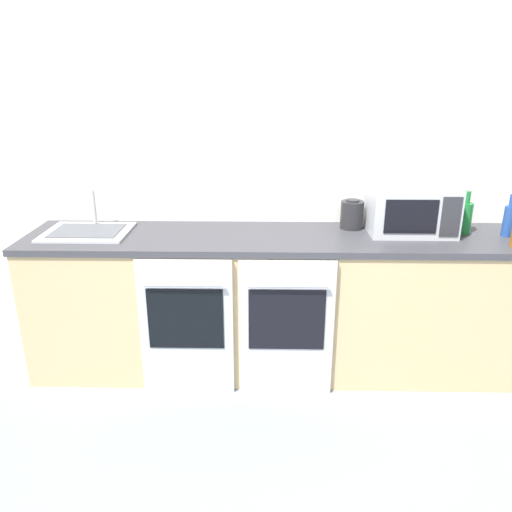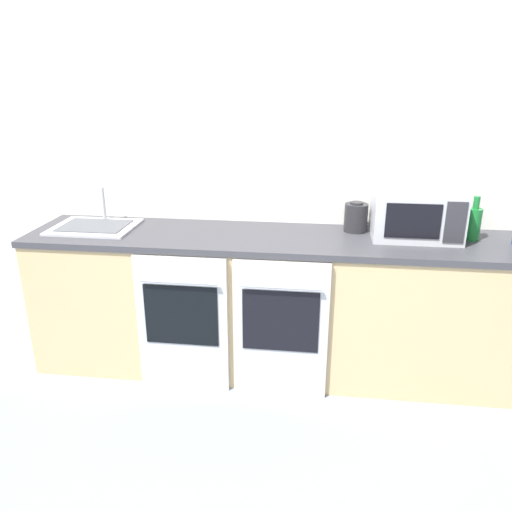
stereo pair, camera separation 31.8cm
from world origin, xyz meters
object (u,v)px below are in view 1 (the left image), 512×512
sink (88,231)px  kettle (352,215)px  bottle_green (465,217)px  microwave (411,209)px  oven_right (286,328)px  bottle_blue (508,220)px  oven_left (186,327)px

sink → kettle: bearing=4.9°
bottle_green → microwave: bearing=179.8°
bottle_green → sink: (-2.40, -0.06, -0.09)m
microwave → kettle: (-0.35, 0.09, -0.06)m
oven_right → sink: bearing=164.5°
microwave → kettle: size_ratio=2.73×
bottle_green → kettle: bottle_green is taller
bottle_blue → kettle: bearing=170.9°
microwave → bottle_blue: microwave is taller
oven_left → bottle_green: size_ratio=3.27×
microwave → oven_left: bearing=-163.6°
kettle → microwave: bearing=-13.9°
microwave → sink: (-2.05, -0.06, -0.14)m
microwave → bottle_green: (0.34, -0.00, -0.05)m
bottle_blue → sink: (-2.64, 0.00, -0.09)m
kettle → bottle_green: bearing=-7.3°
oven_left → bottle_blue: (1.98, 0.35, 0.59)m
microwave → kettle: microwave is taller
oven_right → kettle: kettle is taller
oven_left → bottle_green: (1.73, 0.41, 0.59)m
microwave → oven_right: bearing=-152.5°
bottle_green → sink: bearing=-178.6°
bottle_green → bottle_blue: 0.25m
bottle_blue → oven_left: bearing=-170.1°
oven_right → bottle_green: size_ratio=3.27×
oven_right → microwave: microwave is taller
oven_left → microwave: size_ratio=1.68×
microwave → bottle_green: microwave is taller
microwave → bottle_blue: (0.59, -0.06, -0.05)m
bottle_green → sink: size_ratio=0.51×
sink → oven_right: bearing=-15.5°
oven_right → microwave: bearing=27.5°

